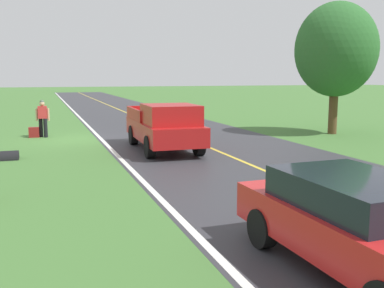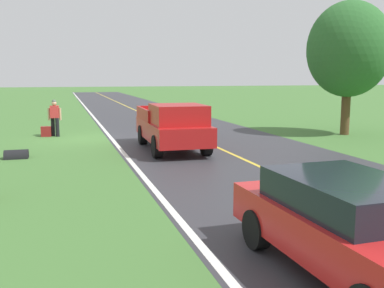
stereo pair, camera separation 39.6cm
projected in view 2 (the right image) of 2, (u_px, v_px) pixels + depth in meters
ground_plane at (85, 139)px, 20.40m from camera, size 200.00×200.00×0.00m
road_surface at (189, 135)px, 21.79m from camera, size 7.97×120.00×0.00m
lane_edge_line at (111, 138)px, 20.73m from camera, size 0.16×117.60×0.00m
lane_centre_line at (189, 135)px, 21.79m from camera, size 0.14×117.60×0.00m
hitchhiker_walking at (55, 116)px, 21.10m from camera, size 0.62×0.53×1.75m
suitcase_carried at (46, 132)px, 21.05m from camera, size 0.47×0.24×0.49m
pickup_truck_passing at (173, 125)px, 17.08m from camera, size 2.20×5.45×1.82m
tree_far_side_near at (349, 50)px, 21.23m from camera, size 3.96×3.96×6.39m
sedan_ahead_same_lane at (354, 225)px, 6.31m from camera, size 2.03×4.45×1.41m
drainage_culvert at (17, 158)px, 15.58m from camera, size 0.80×0.60×0.60m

